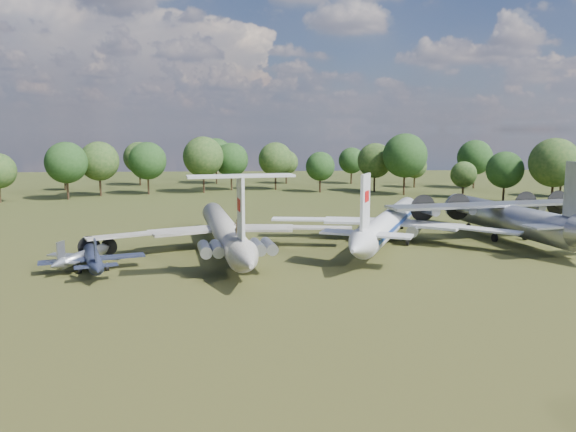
{
  "coord_description": "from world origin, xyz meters",
  "views": [
    {
      "loc": [
        0.28,
        -72.48,
        16.27
      ],
      "look_at": [
        5.04,
        0.44,
        5.0
      ],
      "focal_mm": 35.0,
      "sensor_mm": 36.0,
      "label": 1
    }
  ],
  "objects_px": {
    "il62_airliner": "(225,235)",
    "an12_transport": "(506,222)",
    "tu104_jet": "(389,227)",
    "small_prop_west": "(93,262)",
    "small_prop_northwest": "(83,258)",
    "person_on_il62": "(237,227)"
  },
  "relations": [
    {
      "from": "small_prop_west",
      "to": "person_on_il62",
      "type": "xyz_separation_m",
      "value": [
        16.77,
        -2.76,
        4.33
      ]
    },
    {
      "from": "small_prop_west",
      "to": "person_on_il62",
      "type": "relative_size",
      "value": 8.36
    },
    {
      "from": "tu104_jet",
      "to": "an12_transport",
      "type": "bearing_deg",
      "value": 28.05
    },
    {
      "from": "small_prop_west",
      "to": "person_on_il62",
      "type": "distance_m",
      "value": 17.54
    },
    {
      "from": "an12_transport",
      "to": "tu104_jet",
      "type": "bearing_deg",
      "value": 173.55
    },
    {
      "from": "small_prop_west",
      "to": "tu104_jet",
      "type": "bearing_deg",
      "value": 1.24
    },
    {
      "from": "il62_airliner",
      "to": "an12_transport",
      "type": "distance_m",
      "value": 41.89
    },
    {
      "from": "an12_transport",
      "to": "small_prop_west",
      "type": "distance_m",
      "value": 58.33
    },
    {
      "from": "tu104_jet",
      "to": "il62_airliner",
      "type": "bearing_deg",
      "value": -145.47
    },
    {
      "from": "small_prop_northwest",
      "to": "small_prop_west",
      "type": "bearing_deg",
      "value": -37.4
    },
    {
      "from": "person_on_il62",
      "to": "small_prop_northwest",
      "type": "bearing_deg",
      "value": -13.84
    },
    {
      "from": "tu104_jet",
      "to": "an12_transport",
      "type": "height_order",
      "value": "an12_transport"
    },
    {
      "from": "tu104_jet",
      "to": "small_prop_northwest",
      "type": "relative_size",
      "value": 3.6
    },
    {
      "from": "il62_airliner",
      "to": "person_on_il62",
      "type": "distance_m",
      "value": 13.13
    },
    {
      "from": "tu104_jet",
      "to": "small_prop_northwest",
      "type": "bearing_deg",
      "value": -139.88
    },
    {
      "from": "il62_airliner",
      "to": "an12_transport",
      "type": "xyz_separation_m",
      "value": [
        41.51,
        5.64,
        0.41
      ]
    },
    {
      "from": "il62_airliner",
      "to": "person_on_il62",
      "type": "height_order",
      "value": "person_on_il62"
    },
    {
      "from": "il62_airliner",
      "to": "small_prop_northwest",
      "type": "height_order",
      "value": "il62_airliner"
    },
    {
      "from": "tu104_jet",
      "to": "small_prop_west",
      "type": "xyz_separation_m",
      "value": [
        -38.22,
        -14.17,
        -1.2
      ]
    },
    {
      "from": "small_prop_northwest",
      "to": "an12_transport",
      "type": "bearing_deg",
      "value": 29.46
    },
    {
      "from": "il62_airliner",
      "to": "small_prop_west",
      "type": "bearing_deg",
      "value": -155.62
    },
    {
      "from": "small_prop_northwest",
      "to": "person_on_il62",
      "type": "relative_size",
      "value": 6.87
    }
  ]
}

